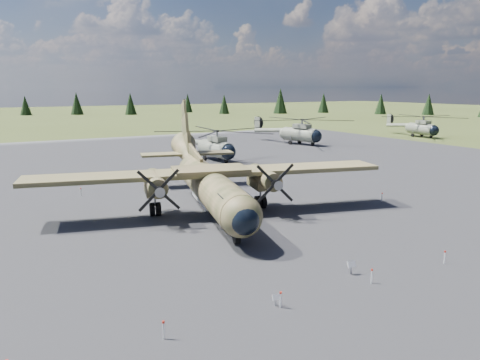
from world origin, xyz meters
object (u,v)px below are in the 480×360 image
transport_plane (208,178)px  helicopter_near (216,139)px  helicopter_far (422,122)px  helicopter_mid (300,126)px

transport_plane → helicopter_near: size_ratio=1.38×
helicopter_far → helicopter_near: bearing=-164.9°
helicopter_mid → helicopter_far: bearing=-18.1°
helicopter_near → helicopter_mid: (22.58, 10.35, 0.19)m
helicopter_mid → helicopter_far: (31.00, -1.79, -0.20)m
transport_plane → helicopter_mid: (35.45, 35.26, 0.57)m
transport_plane → helicopter_near: 28.04m
helicopter_near → helicopter_far: size_ratio=0.99×
transport_plane → helicopter_mid: bearing=58.3°
transport_plane → helicopter_mid: transport_plane is taller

